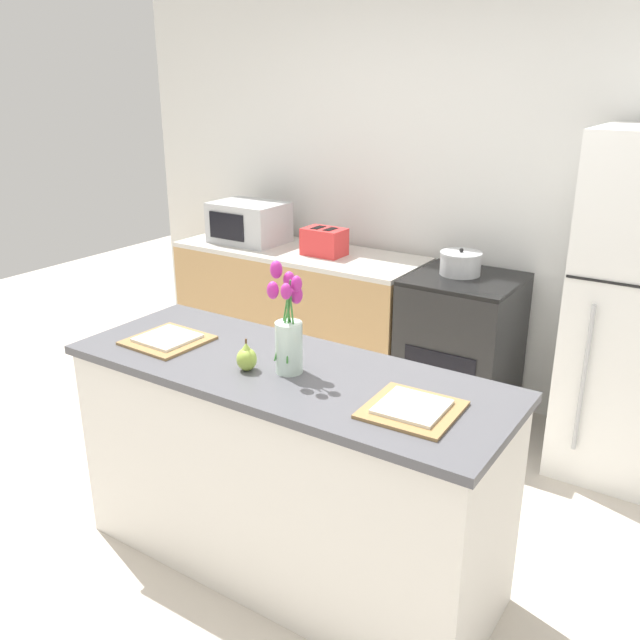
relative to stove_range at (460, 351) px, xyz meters
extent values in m
plane|color=beige|center=(-0.10, -1.60, -0.45)|extent=(10.00, 10.00, 0.00)
cube|color=silver|center=(-0.10, 0.40, 0.90)|extent=(5.20, 0.08, 2.70)
cube|color=silver|center=(-0.10, -1.60, -0.01)|extent=(1.76, 0.62, 0.89)
cube|color=#4C4C51|center=(-0.10, -1.60, 0.45)|extent=(1.80, 0.66, 0.03)
cube|color=tan|center=(-1.16, 0.00, -0.01)|extent=(1.68, 0.60, 0.88)
cube|color=beige|center=(-1.16, 0.00, 0.44)|extent=(1.68, 0.60, 0.03)
cube|color=black|center=(0.00, 0.00, -0.01)|extent=(0.60, 0.60, 0.88)
cube|color=black|center=(0.00, 0.00, 0.44)|extent=(0.60, 0.60, 0.02)
cube|color=black|center=(0.00, -0.30, -0.05)|extent=(0.42, 0.01, 0.29)
cylinder|color=#B2B5B7|center=(0.76, -0.34, 0.15)|extent=(0.02, 0.02, 0.77)
cylinder|color=silver|center=(-0.06, -1.62, 0.57)|extent=(0.10, 0.10, 0.20)
cylinder|color=#3D8438|center=(-0.04, -1.62, 0.66)|extent=(0.05, 0.01, 0.29)
ellipsoid|color=#B22889|center=(-0.02, -1.63, 0.83)|extent=(0.04, 0.04, 0.06)
cylinder|color=#3D8438|center=(-0.06, -1.61, 0.63)|extent=(0.02, 0.05, 0.23)
ellipsoid|color=#B22889|center=(-0.05, -1.59, 0.77)|extent=(0.05, 0.05, 0.07)
cylinder|color=#3D8438|center=(-0.07, -1.61, 0.66)|extent=(0.05, 0.07, 0.27)
ellipsoid|color=#B22889|center=(-0.09, -1.58, 0.82)|extent=(0.05, 0.05, 0.07)
cylinder|color=#3D8438|center=(-0.09, -1.61, 0.68)|extent=(0.08, 0.03, 0.32)
ellipsoid|color=#B22889|center=(-0.12, -1.61, 0.86)|extent=(0.05, 0.05, 0.07)
cylinder|color=#3D8438|center=(-0.07, -1.64, 0.65)|extent=(0.05, 0.07, 0.26)
ellipsoid|color=#B22889|center=(-0.09, -1.67, 0.80)|extent=(0.04, 0.04, 0.07)
cylinder|color=#3D8438|center=(-0.06, -1.63, 0.66)|extent=(0.06, 0.10, 0.26)
ellipsoid|color=#B22889|center=(-0.03, -1.67, 0.81)|extent=(0.04, 0.04, 0.06)
ellipsoid|color=#9EBC47|center=(-0.21, -1.70, 0.51)|extent=(0.08, 0.08, 0.09)
cone|color=#9EBC47|center=(-0.21, -1.70, 0.56)|extent=(0.04, 0.04, 0.04)
cylinder|color=brown|center=(-0.21, -1.70, 0.59)|extent=(0.01, 0.01, 0.02)
cube|color=olive|center=(-0.67, -1.66, 0.47)|extent=(0.31, 0.31, 0.01)
cube|color=silver|center=(-0.67, -1.66, 0.48)|extent=(0.23, 0.23, 0.01)
cube|color=olive|center=(0.47, -1.66, 0.47)|extent=(0.31, 0.31, 0.01)
cube|color=silver|center=(0.47, -1.66, 0.48)|extent=(0.23, 0.23, 0.01)
cube|color=red|center=(-0.95, -0.02, 0.54)|extent=(0.26, 0.18, 0.17)
cube|color=black|center=(-0.99, -0.02, 0.62)|extent=(0.05, 0.11, 0.01)
cube|color=black|center=(-0.90, -0.02, 0.62)|extent=(0.05, 0.11, 0.01)
cube|color=black|center=(-1.09, -0.02, 0.56)|extent=(0.02, 0.02, 0.02)
cylinder|color=#B2B5B7|center=(-0.05, 0.04, 0.51)|extent=(0.23, 0.23, 0.12)
cylinder|color=#B2B5B7|center=(-0.05, 0.04, 0.58)|extent=(0.24, 0.24, 0.01)
sphere|color=black|center=(-0.05, 0.04, 0.60)|extent=(0.02, 0.02, 0.02)
cube|color=#B7BABC|center=(-1.57, 0.00, 0.59)|extent=(0.48, 0.36, 0.27)
cube|color=black|center=(-1.61, -0.18, 0.59)|extent=(0.29, 0.01, 0.18)
camera|label=1|loc=(1.34, -3.53, 1.54)|focal=38.00mm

